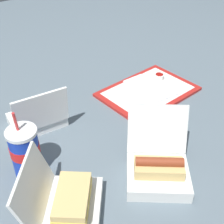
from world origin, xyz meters
TOP-DOWN VIEW (x-y plane):
  - ground_plane at (0.00, 0.00)m, footprint 3.20×3.20m
  - food_tray at (-0.28, -0.09)m, footprint 0.40×0.31m
  - ketchup_cup at (-0.37, -0.13)m, footprint 0.04×0.04m
  - napkin_stack at (-0.28, -0.15)m, footprint 0.11×0.11m
  - plastic_fork at (-0.30, -0.01)m, footprint 0.11×0.01m
  - clamshell_hotdog_corner at (0.18, -0.13)m, footprint 0.19×0.16m
  - clamshell_sandwich_left at (0.25, 0.26)m, footprint 0.26×0.27m
  - clamshell_hotdog_right at (-0.02, 0.28)m, footprint 0.26×0.27m
  - soda_cup_back at (0.28, 0.06)m, footprint 0.09×0.09m

SIDE VIEW (x-z plane):
  - ground_plane at x=0.00m, z-range 0.00..0.00m
  - food_tray at x=-0.28m, z-range 0.00..0.01m
  - napkin_stack at x=-0.28m, z-range 0.01..0.02m
  - plastic_fork at x=-0.30m, z-range 0.01..0.02m
  - ketchup_cup at x=-0.37m, z-range 0.01..0.04m
  - clamshell_hotdog_corner at x=0.18m, z-range -0.04..0.13m
  - clamshell_hotdog_right at x=-0.02m, z-range -0.05..0.13m
  - clamshell_sandwich_left at x=0.25m, z-range -0.04..0.13m
  - soda_cup_back at x=0.28m, z-range -0.03..0.19m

